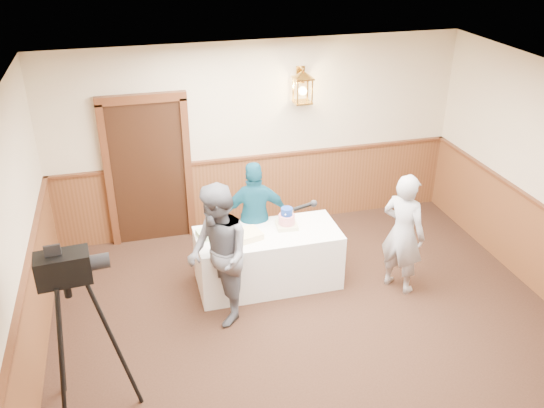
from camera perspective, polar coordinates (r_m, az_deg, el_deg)
The scene contains 10 objects.
ground at distance 6.27m, azimuth 6.69°, elevation -16.97°, with size 7.00×7.00×0.00m, color black.
room_shell at distance 5.67m, azimuth 5.36°, elevation -2.86°, with size 6.02×7.02×2.81m.
display_table at distance 7.39m, azimuth -0.40°, elevation -5.36°, with size 1.80×0.80×0.75m, color white.
tiered_cake at distance 7.27m, azimuth 1.47°, elevation -1.56°, with size 0.28×0.28×0.27m.
sheet_cake_yellow at distance 7.06m, azimuth -2.68°, elevation -3.13°, with size 0.38×0.29×0.08m, color #FFD898.
sheet_cake_green at distance 7.14m, azimuth -6.20°, elevation -2.93°, with size 0.29×0.23×0.07m, color #AEE4A1.
interviewer at distance 6.56m, azimuth -5.34°, elevation -5.13°, with size 1.56×0.92×1.72m.
baker at distance 7.27m, azimuth 12.84°, elevation -2.85°, with size 0.58×0.38×1.58m, color #A1A2A7.
assistant_p at distance 7.51m, azimuth -1.65°, elevation -1.32°, with size 0.90×0.37×1.53m, color navy.
tv_camera_rig at distance 5.62m, azimuth -18.55°, elevation -13.45°, with size 0.71×0.67×1.82m.
Camera 1 is at (-1.82, -4.13, 4.35)m, focal length 38.00 mm.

